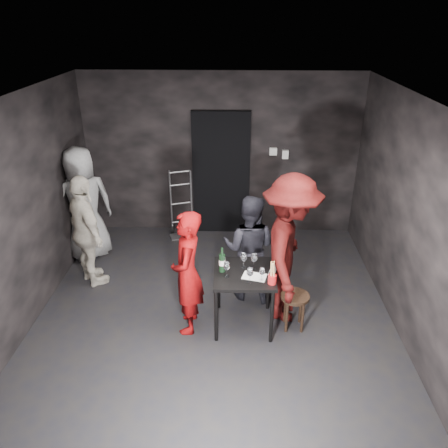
{
  "coord_description": "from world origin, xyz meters",
  "views": [
    {
      "loc": [
        0.28,
        -4.47,
        3.52
      ],
      "look_at": [
        0.12,
        0.25,
        1.2
      ],
      "focal_mm": 35.0,
      "sensor_mm": 36.0,
      "label": 1
    }
  ],
  "objects_px": {
    "wine_bottle": "(222,262)",
    "breadstick_cup": "(273,273)",
    "tasting_table": "(244,279)",
    "server_red": "(187,271)",
    "bystander_grey": "(83,195)",
    "woman_black": "(249,249)",
    "hand_truck": "(182,224)",
    "bystander_cream": "(86,228)",
    "stool": "(295,302)",
    "man_maroon": "(291,232)"
  },
  "relations": [
    {
      "from": "hand_truck",
      "to": "breadstick_cup",
      "type": "relative_size",
      "value": 3.88
    },
    {
      "from": "server_red",
      "to": "woman_black",
      "type": "distance_m",
      "value": 1.01
    },
    {
      "from": "tasting_table",
      "to": "wine_bottle",
      "type": "xyz_separation_m",
      "value": [
        -0.26,
        0.02,
        0.22
      ]
    },
    {
      "from": "stool",
      "to": "man_maroon",
      "type": "xyz_separation_m",
      "value": [
        -0.07,
        0.26,
        0.81
      ]
    },
    {
      "from": "tasting_table",
      "to": "server_red",
      "type": "xyz_separation_m",
      "value": [
        -0.66,
        -0.08,
        0.14
      ]
    },
    {
      "from": "hand_truck",
      "to": "woman_black",
      "type": "height_order",
      "value": "woman_black"
    },
    {
      "from": "hand_truck",
      "to": "bystander_cream",
      "type": "relative_size",
      "value": 0.67
    },
    {
      "from": "stool",
      "to": "breadstick_cup",
      "type": "xyz_separation_m",
      "value": [
        -0.3,
        -0.17,
        0.51
      ]
    },
    {
      "from": "woman_black",
      "to": "bystander_grey",
      "type": "bearing_deg",
      "value": -9.37
    },
    {
      "from": "tasting_table",
      "to": "server_red",
      "type": "bearing_deg",
      "value": -173.44
    },
    {
      "from": "server_red",
      "to": "bystander_grey",
      "type": "height_order",
      "value": "bystander_grey"
    },
    {
      "from": "man_maroon",
      "to": "bystander_grey",
      "type": "height_order",
      "value": "man_maroon"
    },
    {
      "from": "bystander_grey",
      "to": "wine_bottle",
      "type": "relative_size",
      "value": 6.67
    },
    {
      "from": "tasting_table",
      "to": "breadstick_cup",
      "type": "bearing_deg",
      "value": -35.22
    },
    {
      "from": "man_maroon",
      "to": "bystander_grey",
      "type": "distance_m",
      "value": 3.27
    },
    {
      "from": "woman_black",
      "to": "hand_truck",
      "type": "bearing_deg",
      "value": -44.9
    },
    {
      "from": "server_red",
      "to": "bystander_grey",
      "type": "xyz_separation_m",
      "value": [
        -1.75,
        1.7,
        0.24
      ]
    },
    {
      "from": "bystander_cream",
      "to": "breadstick_cup",
      "type": "xyz_separation_m",
      "value": [
        2.45,
        -1.08,
        0.02
      ]
    },
    {
      "from": "bystander_grey",
      "to": "breadstick_cup",
      "type": "bearing_deg",
      "value": 110.91
    },
    {
      "from": "server_red",
      "to": "bystander_grey",
      "type": "relative_size",
      "value": 0.77
    },
    {
      "from": "tasting_table",
      "to": "breadstick_cup",
      "type": "distance_m",
      "value": 0.45
    },
    {
      "from": "woman_black",
      "to": "stool",
      "type": "bearing_deg",
      "value": 142.36
    },
    {
      "from": "hand_truck",
      "to": "woman_black",
      "type": "distance_m",
      "value": 2.13
    },
    {
      "from": "tasting_table",
      "to": "server_red",
      "type": "distance_m",
      "value": 0.68
    },
    {
      "from": "wine_bottle",
      "to": "breadstick_cup",
      "type": "relative_size",
      "value": 1.04
    },
    {
      "from": "woman_black",
      "to": "breadstick_cup",
      "type": "relative_size",
      "value": 4.79
    },
    {
      "from": "man_maroon",
      "to": "wine_bottle",
      "type": "height_order",
      "value": "man_maroon"
    },
    {
      "from": "stool",
      "to": "man_maroon",
      "type": "bearing_deg",
      "value": 105.36
    },
    {
      "from": "stool",
      "to": "server_red",
      "type": "height_order",
      "value": "server_red"
    },
    {
      "from": "hand_truck",
      "to": "tasting_table",
      "type": "distance_m",
      "value": 2.62
    },
    {
      "from": "breadstick_cup",
      "to": "stool",
      "type": "bearing_deg",
      "value": 30.04
    },
    {
      "from": "hand_truck",
      "to": "man_maroon",
      "type": "height_order",
      "value": "man_maroon"
    },
    {
      "from": "hand_truck",
      "to": "bystander_cream",
      "type": "bearing_deg",
      "value": -145.43
    },
    {
      "from": "bystander_grey",
      "to": "man_maroon",
      "type": "bearing_deg",
      "value": 119.58
    },
    {
      "from": "breadstick_cup",
      "to": "bystander_grey",
      "type": "bearing_deg",
      "value": 145.95
    },
    {
      "from": "tasting_table",
      "to": "woman_black",
      "type": "distance_m",
      "value": 0.62
    },
    {
      "from": "hand_truck",
      "to": "server_red",
      "type": "height_order",
      "value": "server_red"
    },
    {
      "from": "man_maroon",
      "to": "bystander_cream",
      "type": "height_order",
      "value": "man_maroon"
    },
    {
      "from": "bystander_grey",
      "to": "breadstick_cup",
      "type": "height_order",
      "value": "bystander_grey"
    },
    {
      "from": "stool",
      "to": "bystander_grey",
      "type": "xyz_separation_m",
      "value": [
        -3.02,
        1.66,
        0.67
      ]
    },
    {
      "from": "stool",
      "to": "bystander_cream",
      "type": "bearing_deg",
      "value": 161.81
    },
    {
      "from": "wine_bottle",
      "to": "hand_truck",
      "type": "bearing_deg",
      "value": 108.42
    },
    {
      "from": "hand_truck",
      "to": "bystander_grey",
      "type": "bearing_deg",
      "value": -170.67
    },
    {
      "from": "breadstick_cup",
      "to": "woman_black",
      "type": "bearing_deg",
      "value": 106.3
    },
    {
      "from": "woman_black",
      "to": "breadstick_cup",
      "type": "xyz_separation_m",
      "value": [
        0.24,
        -0.83,
        0.17
      ]
    },
    {
      "from": "stool",
      "to": "man_maroon",
      "type": "height_order",
      "value": "man_maroon"
    },
    {
      "from": "server_red",
      "to": "bystander_cream",
      "type": "height_order",
      "value": "bystander_cream"
    },
    {
      "from": "bystander_cream",
      "to": "woman_black",
      "type": "bearing_deg",
      "value": -135.77
    },
    {
      "from": "man_maroon",
      "to": "hand_truck",
      "type": "bearing_deg",
      "value": 44.97
    },
    {
      "from": "woman_black",
      "to": "bystander_cream",
      "type": "relative_size",
      "value": 0.83
    }
  ]
}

